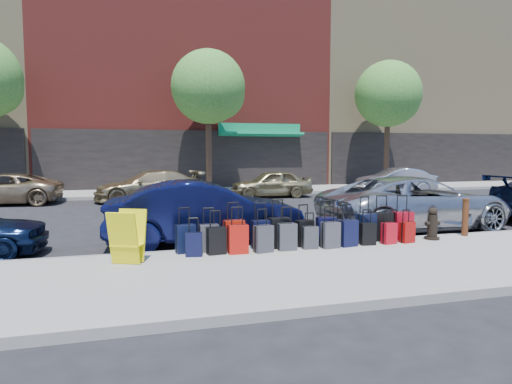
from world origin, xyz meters
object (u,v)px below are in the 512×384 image
object	(u,v)px
suitcase_front_5	(304,233)
display_rack	(127,237)
fire_hydrant	(432,225)
bollard	(465,217)
car_far_0	(1,189)
car_far_1	(149,186)
car_far_2	(271,184)
car_far_3	(395,181)
tree_center	(211,89)
car_near_1	(205,213)
car_near_2	(415,203)
tree_right	(390,96)

from	to	relation	value
suitcase_front_5	display_rack	xyz separation A→B (m)	(-3.75, -0.52, 0.20)
fire_hydrant	bollard	distance (m)	1.10
bollard	suitcase_front_5	bearing A→B (deg)	-179.25
car_far_0	car_far_1	xyz separation A→B (m)	(5.98, -0.32, 0.03)
car_far_0	car_far_1	distance (m)	5.99
car_far_2	car_far_3	xyz separation A→B (m)	(6.93, 0.14, 0.01)
tree_center	car_far_1	bearing A→B (deg)	-139.92
tree_center	car_far_1	size ratio (longest dim) A/B	1.54
suitcase_front_5	car_near_1	xyz separation A→B (m)	(-1.94, 1.51, 0.32)
car_near_1	car_far_1	distance (m)	10.04
tree_center	car_near_2	distance (m)	13.79
fire_hydrant	car_far_1	world-z (taller)	car_far_1
fire_hydrant	car_far_1	distance (m)	13.07
car_far_2	car_far_3	distance (m)	6.93
display_rack	car_far_2	bearing A→B (deg)	85.77
car_far_0	car_far_1	bearing A→B (deg)	91.79
bollard	car_near_1	world-z (taller)	car_near_1
car_far_0	car_far_1	world-z (taller)	car_far_1
suitcase_front_5	fire_hydrant	world-z (taller)	suitcase_front_5
display_rack	tree_center	bearing A→B (deg)	98.49
car_near_2	car_far_0	world-z (taller)	car_near_2
car_near_2	car_near_1	bearing A→B (deg)	89.78
suitcase_front_5	car_near_1	world-z (taller)	car_near_1
bollard	car_far_0	bearing A→B (deg)	137.81
tree_center	car_far_3	bearing A→B (deg)	-14.97
fire_hydrant	car_far_1	xyz separation A→B (m)	(-5.95, 11.63, 0.19)
tree_center	suitcase_front_5	xyz separation A→B (m)	(-0.59, -14.32, -4.97)
car_near_1	car_far_2	world-z (taller)	car_near_1
tree_center	display_rack	size ratio (longest dim) A/B	7.40
car_far_3	car_near_2	bearing A→B (deg)	-22.57
display_rack	car_near_2	world-z (taller)	car_near_2
car_near_1	bollard	bearing A→B (deg)	-99.29
car_far_1	car_far_2	xyz separation A→B (m)	(5.76, 0.16, -0.02)
fire_hydrant	car_far_2	xyz separation A→B (m)	(-0.18, 11.79, 0.16)
tree_right	car_far_2	size ratio (longest dim) A/B	1.87
fire_hydrant	suitcase_front_5	bearing A→B (deg)	175.51
car_far_2	car_near_1	bearing A→B (deg)	-21.85
suitcase_front_5	car_near_1	bearing A→B (deg)	133.68
car_far_3	car_far_2	bearing A→B (deg)	-81.07
car_far_0	display_rack	bearing A→B (deg)	26.81
tree_center	car_far_2	world-z (taller)	tree_center
suitcase_front_5	display_rack	distance (m)	3.79
tree_right	car_near_2	size ratio (longest dim) A/B	1.32
tree_right	suitcase_front_5	distance (m)	18.79
suitcase_front_5	fire_hydrant	xyz separation A→B (m)	(3.20, -0.12, 0.06)
tree_center	car_far_0	world-z (taller)	tree_center
tree_right	car_far_0	size ratio (longest dim) A/B	1.55
car_near_1	car_far_1	xyz separation A→B (m)	(-0.81, 10.01, -0.08)
tree_right	bollard	size ratio (longest dim) A/B	7.88
suitcase_front_5	display_rack	world-z (taller)	display_rack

